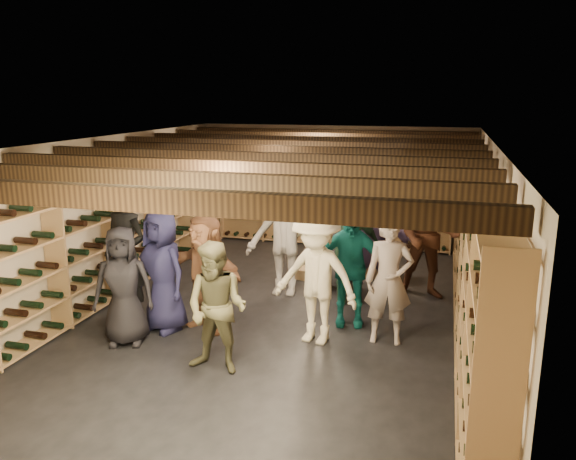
{
  "coord_description": "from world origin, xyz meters",
  "views": [
    {
      "loc": [
        2.18,
        -7.09,
        3.01
      ],
      "look_at": [
        0.12,
        0.2,
        1.17
      ],
      "focal_mm": 35.0,
      "sensor_mm": 36.0,
      "label": 1
    }
  ],
  "objects_px": {
    "person_7": "(389,281)",
    "person_2": "(217,308)",
    "crate_stack_right": "(373,257)",
    "person_10": "(348,248)",
    "crate_stack_left": "(333,244)",
    "person_8": "(428,236)",
    "person_11": "(373,242)",
    "person_9": "(284,236)",
    "person_6": "(162,271)",
    "person_3": "(316,277)",
    "person_5": "(205,272)",
    "person_12": "(338,236)",
    "person_0": "(123,286)",
    "crate_loose": "(311,274)",
    "person_4": "(349,266)",
    "person_1": "(126,256)"
  },
  "relations": [
    {
      "from": "person_10",
      "to": "person_2",
      "type": "bearing_deg",
      "value": -132.16
    },
    {
      "from": "person_2",
      "to": "person_10",
      "type": "xyz_separation_m",
      "value": [
        1.0,
        2.55,
        0.08
      ]
    },
    {
      "from": "person_3",
      "to": "person_4",
      "type": "height_order",
      "value": "person_3"
    },
    {
      "from": "person_2",
      "to": "person_5",
      "type": "relative_size",
      "value": 0.95
    },
    {
      "from": "crate_stack_left",
      "to": "crate_stack_right",
      "type": "xyz_separation_m",
      "value": [
        0.81,
        -0.64,
        0.0
      ]
    },
    {
      "from": "crate_stack_right",
      "to": "person_11",
      "type": "height_order",
      "value": "person_11"
    },
    {
      "from": "person_3",
      "to": "person_11",
      "type": "xyz_separation_m",
      "value": [
        0.43,
        2.05,
        -0.04
      ]
    },
    {
      "from": "person_7",
      "to": "crate_stack_left",
      "type": "bearing_deg",
      "value": 107.52
    },
    {
      "from": "crate_stack_right",
      "to": "person_2",
      "type": "distance_m",
      "value": 4.03
    },
    {
      "from": "crate_loose",
      "to": "person_6",
      "type": "relative_size",
      "value": 0.31
    },
    {
      "from": "person_0",
      "to": "person_1",
      "type": "distance_m",
      "value": 0.66
    },
    {
      "from": "person_8",
      "to": "person_10",
      "type": "distance_m",
      "value": 1.22
    },
    {
      "from": "person_1",
      "to": "person_11",
      "type": "xyz_separation_m",
      "value": [
        2.96,
        2.17,
        -0.15
      ]
    },
    {
      "from": "person_12",
      "to": "crate_loose",
      "type": "bearing_deg",
      "value": 133.47
    },
    {
      "from": "person_11",
      "to": "crate_stack_right",
      "type": "bearing_deg",
      "value": 79.26
    },
    {
      "from": "person_2",
      "to": "person_6",
      "type": "bearing_deg",
      "value": 146.47
    },
    {
      "from": "person_4",
      "to": "person_9",
      "type": "height_order",
      "value": "person_9"
    },
    {
      "from": "crate_stack_right",
      "to": "crate_loose",
      "type": "distance_m",
      "value": 1.09
    },
    {
      "from": "crate_stack_right",
      "to": "person_0",
      "type": "xyz_separation_m",
      "value": [
        -2.59,
        -3.45,
        0.4
      ]
    },
    {
      "from": "crate_loose",
      "to": "person_1",
      "type": "bearing_deg",
      "value": -127.66
    },
    {
      "from": "person_9",
      "to": "person_8",
      "type": "bearing_deg",
      "value": 11.72
    },
    {
      "from": "crate_stack_left",
      "to": "person_11",
      "type": "bearing_deg",
      "value": -57.13
    },
    {
      "from": "person_5",
      "to": "person_9",
      "type": "xyz_separation_m",
      "value": [
        0.61,
        1.53,
        0.15
      ]
    },
    {
      "from": "person_3",
      "to": "person_5",
      "type": "xyz_separation_m",
      "value": [
        -1.46,
        -0.01,
        -0.06
      ]
    },
    {
      "from": "person_2",
      "to": "person_3",
      "type": "xyz_separation_m",
      "value": [
        0.87,
        1.05,
        0.1
      ]
    },
    {
      "from": "person_2",
      "to": "person_7",
      "type": "relative_size",
      "value": 0.93
    },
    {
      "from": "person_0",
      "to": "person_9",
      "type": "xyz_separation_m",
      "value": [
        1.4,
        2.2,
        0.19
      ]
    },
    {
      "from": "person_6",
      "to": "person_4",
      "type": "bearing_deg",
      "value": 40.6
    },
    {
      "from": "crate_stack_left",
      "to": "person_6",
      "type": "height_order",
      "value": "person_6"
    },
    {
      "from": "person_11",
      "to": "crate_stack_left",
      "type": "bearing_deg",
      "value": 105.95
    },
    {
      "from": "person_10",
      "to": "person_12",
      "type": "relative_size",
      "value": 0.98
    },
    {
      "from": "crate_stack_right",
      "to": "person_2",
      "type": "relative_size",
      "value": 0.46
    },
    {
      "from": "person_3",
      "to": "person_2",
      "type": "bearing_deg",
      "value": -118.14
    },
    {
      "from": "person_0",
      "to": "person_10",
      "type": "bearing_deg",
      "value": 22.81
    },
    {
      "from": "person_0",
      "to": "person_4",
      "type": "relative_size",
      "value": 0.92
    },
    {
      "from": "person_3",
      "to": "person_7",
      "type": "bearing_deg",
      "value": 26.77
    },
    {
      "from": "person_9",
      "to": "person_6",
      "type": "bearing_deg",
      "value": -124.95
    },
    {
      "from": "crate_stack_right",
      "to": "person_8",
      "type": "distance_m",
      "value": 1.34
    },
    {
      "from": "crate_stack_right",
      "to": "person_9",
      "type": "xyz_separation_m",
      "value": [
        -1.19,
        -1.25,
        0.59
      ]
    },
    {
      "from": "person_0",
      "to": "person_4",
      "type": "xyz_separation_m",
      "value": [
        2.54,
        1.34,
        0.06
      ]
    },
    {
      "from": "crate_loose",
      "to": "person_10",
      "type": "distance_m",
      "value": 1.35
    },
    {
      "from": "person_5",
      "to": "person_6",
      "type": "distance_m",
      "value": 0.55
    },
    {
      "from": "person_4",
      "to": "person_7",
      "type": "xyz_separation_m",
      "value": [
        0.56,
        -0.42,
        -0.0
      ]
    },
    {
      "from": "person_2",
      "to": "person_4",
      "type": "xyz_separation_m",
      "value": [
        1.16,
        1.7,
        0.06
      ]
    },
    {
      "from": "person_3",
      "to": "person_12",
      "type": "bearing_deg",
      "value": 104.98
    },
    {
      "from": "crate_stack_right",
      "to": "person_3",
      "type": "height_order",
      "value": "person_3"
    },
    {
      "from": "crate_stack_right",
      "to": "person_7",
      "type": "height_order",
      "value": "person_7"
    },
    {
      "from": "person_7",
      "to": "person_11",
      "type": "distance_m",
      "value": 1.86
    },
    {
      "from": "person_7",
      "to": "person_2",
      "type": "bearing_deg",
      "value": -148.33
    },
    {
      "from": "person_3",
      "to": "person_6",
      "type": "xyz_separation_m",
      "value": [
        -1.99,
        -0.17,
        -0.04
      ]
    }
  ]
}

